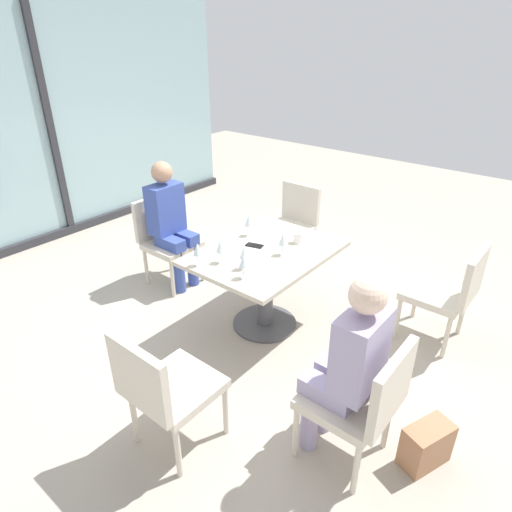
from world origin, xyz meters
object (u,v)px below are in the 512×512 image
wine_glass_4 (198,250)px  wine_glass_5 (244,262)px  chair_front_left (362,398)px  person_near_window (171,220)px  chair_near_window (165,236)px  handbag_0 (426,445)px  chair_side_end (163,386)px  chair_far_right (292,221)px  wine_glass_3 (283,240)px  cell_phone_on_table (254,245)px  wine_glass_1 (244,253)px  wine_glass_0 (220,247)px  dining_table_main (265,271)px  person_front_left (348,362)px  chair_front_right (449,290)px  wine_glass_2 (249,221)px  coffee_cup (298,238)px

wine_glass_4 → wine_glass_5: 0.40m
chair_front_left → person_near_window: person_near_window is taller
chair_near_window → person_near_window: bearing=-90.0°
chair_front_left → person_near_window: 2.56m
wine_glass_4 → handbag_0: wine_glass_4 is taller
chair_side_end → chair_far_right: same height
wine_glass_3 → cell_phone_on_table: (-0.02, 0.27, -0.13)m
chair_front_left → wine_glass_4: wine_glass_4 is taller
person_near_window → wine_glass_3: bearing=-88.5°
person_near_window → wine_glass_4: person_near_window is taller
chair_near_window → chair_far_right: (1.12, -0.77, 0.00)m
wine_glass_1 → wine_glass_4: bearing=120.2°
wine_glass_0 → handbag_0: bearing=-94.1°
dining_table_main → chair_front_left: chair_front_left is taller
person_front_left → wine_glass_4: (0.23, 1.41, 0.16)m
chair_far_right → wine_glass_5: 1.73m
person_near_window → wine_glass_5: bearing=-108.7°
chair_front_right → chair_side_end: (-2.14, 0.94, 0.00)m
wine_glass_2 → coffee_cup: size_ratio=2.06×
chair_front_right → wine_glass_0: bearing=128.2°
chair_near_window → chair_front_right: 2.66m
chair_front_left → person_near_window: (0.75, 2.44, 0.20)m
person_front_left → wine_glass_5: person_front_left is taller
wine_glass_2 → wine_glass_5: size_ratio=1.00×
chair_near_window → wine_glass_5: bearing=-107.3°
coffee_cup → chair_far_right: bearing=36.9°
wine_glass_4 → wine_glass_5: bearing=-79.5°
wine_glass_2 → wine_glass_3: bearing=-104.5°
wine_glass_2 → chair_front_left: bearing=-119.6°
cell_phone_on_table → person_near_window: bearing=75.1°
chair_front_right → chair_far_right: size_ratio=1.00×
wine_glass_0 → wine_glass_3: same height
chair_near_window → wine_glass_1: bearing=-104.2°
wine_glass_1 → wine_glass_5: same height
person_front_left → coffee_cup: 1.48m
chair_far_right → wine_glass_1: (-1.45, -0.56, 0.37)m
chair_far_right → cell_phone_on_table: (-1.10, -0.38, 0.24)m
dining_table_main → wine_glass_3: 0.35m
chair_side_end → coffee_cup: chair_side_end is taller
wine_glass_4 → wine_glass_3: bearing=-35.5°
coffee_cup → cell_phone_on_table: 0.37m
person_front_left → handbag_0: bearing=-60.7°
chair_front_right → cell_phone_on_table: (-0.73, 1.40, 0.24)m
dining_table_main → chair_near_window: size_ratio=1.39×
chair_near_window → person_front_left: (-0.75, -2.44, 0.20)m
wine_glass_5 → chair_front_left: bearing=-105.0°
dining_table_main → cell_phone_on_table: (0.01, 0.13, 0.19)m
coffee_cup → chair_side_end: bearing=-172.5°
wine_glass_1 → cell_phone_on_table: bearing=28.1°
chair_near_window → person_front_left: bearing=-107.0°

